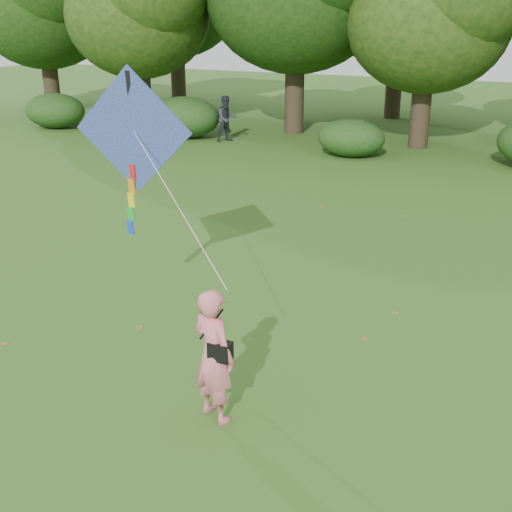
% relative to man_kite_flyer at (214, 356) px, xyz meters
% --- Properties ---
extents(ground, '(100.00, 100.00, 0.00)m').
position_rel_man_kite_flyer_xyz_m(ground, '(0.41, 0.39, -0.97)').
color(ground, '#265114').
rests_on(ground, ground).
extents(man_kite_flyer, '(0.82, 0.68, 1.93)m').
position_rel_man_kite_flyer_xyz_m(man_kite_flyer, '(0.00, 0.00, 0.00)').
color(man_kite_flyer, '#ED6F7F').
rests_on(man_kite_flyer, ground).
extents(bystander_left, '(1.15, 1.20, 1.95)m').
position_rel_man_kite_flyer_xyz_m(bystander_left, '(-9.42, 18.18, 0.01)').
color(bystander_left, '#292B37').
rests_on(bystander_left, ground).
extents(crossbody_bag, '(0.43, 0.20, 0.74)m').
position_rel_man_kite_flyer_xyz_m(crossbody_bag, '(0.12, -0.03, 0.13)').
color(crossbody_bag, black).
rests_on(crossbody_bag, ground).
extents(flying_kite, '(4.13, 2.58, 2.99)m').
position_rel_man_kite_flyer_xyz_m(flying_kite, '(-2.80, 2.36, 2.40)').
color(flying_kite, '#2858AE').
rests_on(flying_kite, ground).
extents(shrub_band, '(39.15, 3.22, 1.88)m').
position_rel_man_kite_flyer_xyz_m(shrub_band, '(-0.31, 17.99, -0.11)').
color(shrub_band, '#264919').
rests_on(shrub_band, ground).
extents(fallen_leaves, '(9.40, 12.76, 0.01)m').
position_rel_man_kite_flyer_xyz_m(fallen_leaves, '(-0.60, 4.37, -0.96)').
color(fallen_leaves, olive).
rests_on(fallen_leaves, ground).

